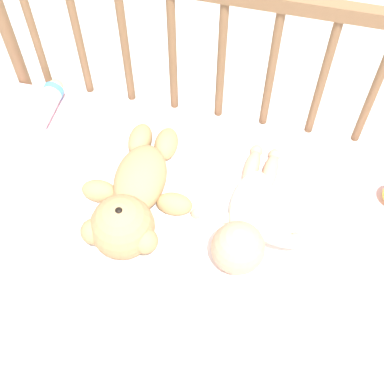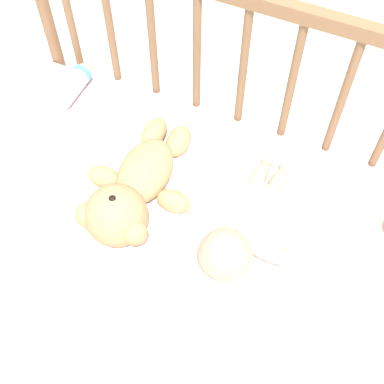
% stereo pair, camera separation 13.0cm
% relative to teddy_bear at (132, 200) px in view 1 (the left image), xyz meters
% --- Properties ---
extents(ground_plane, '(12.00, 12.00, 0.00)m').
position_rel_teddy_bear_xyz_m(ground_plane, '(0.13, 0.05, -0.54)').
color(ground_plane, silver).
extents(crib_mattress, '(1.22, 0.60, 0.48)m').
position_rel_teddy_bear_xyz_m(crib_mattress, '(0.13, 0.05, -0.30)').
color(crib_mattress, '#EDB7C6').
rests_on(crib_mattress, ground_plane).
extents(crib_rail, '(1.22, 0.04, 0.89)m').
position_rel_teddy_bear_xyz_m(crib_rail, '(0.13, 0.37, 0.09)').
color(crib_rail, brown).
rests_on(crib_rail, ground_plane).
extents(blanket, '(0.80, 0.52, 0.01)m').
position_rel_teddy_bear_xyz_m(blanket, '(0.13, 0.07, -0.06)').
color(blanket, white).
rests_on(blanket, crib_mattress).
extents(teddy_bear, '(0.29, 0.42, 0.15)m').
position_rel_teddy_bear_xyz_m(teddy_bear, '(0.00, 0.00, 0.00)').
color(teddy_bear, tan).
rests_on(teddy_bear, crib_mattress).
extents(baby, '(0.30, 0.40, 0.12)m').
position_rel_teddy_bear_xyz_m(baby, '(0.28, 0.02, -0.01)').
color(baby, '#EAEACC').
rests_on(baby, crib_mattress).
extents(baby_bottle, '(0.06, 0.16, 0.06)m').
position_rel_teddy_bear_xyz_m(baby_bottle, '(-0.34, 0.28, -0.03)').
color(baby_bottle, white).
rests_on(baby_bottle, crib_mattress).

